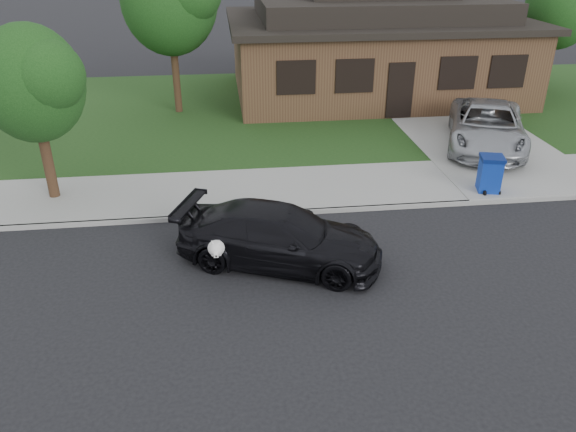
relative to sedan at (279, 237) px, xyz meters
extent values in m
plane|color=black|center=(1.69, -1.17, -0.66)|extent=(120.00, 120.00, 0.00)
cube|color=gray|center=(1.69, 3.83, -0.60)|extent=(60.00, 3.00, 0.12)
cube|color=gray|center=(1.69, 2.33, -0.60)|extent=(60.00, 0.12, 0.12)
cube|color=#193814|center=(1.69, 11.83, -0.59)|extent=(60.00, 13.00, 0.13)
cube|color=gray|center=(7.69, 8.83, -0.59)|extent=(4.50, 13.00, 0.14)
imported|color=black|center=(0.01, 0.00, 0.00)|extent=(4.88, 3.33, 1.31)
ellipsoid|color=white|center=(-1.37, -0.80, 0.27)|extent=(0.34, 0.40, 0.30)
sphere|color=white|center=(-1.37, -1.03, 0.37)|extent=(0.26, 0.26, 0.26)
cube|color=white|center=(-1.37, -1.16, 0.33)|extent=(0.09, 0.12, 0.08)
sphere|color=black|center=(-1.37, -1.22, 0.33)|extent=(0.04, 0.04, 0.04)
cone|color=white|center=(-1.43, -0.98, 0.51)|extent=(0.11, 0.11, 0.14)
cone|color=white|center=(-1.30, -0.98, 0.51)|extent=(0.11, 0.11, 0.14)
imported|color=#A7A9AE|center=(7.64, 6.33, 0.20)|extent=(4.13, 5.66, 1.43)
cube|color=#0E2F9D|center=(6.19, 2.89, -0.07)|extent=(0.69, 0.69, 0.93)
cube|color=navy|center=(6.19, 2.89, 0.45)|extent=(0.75, 0.75, 0.10)
cylinder|color=black|center=(5.99, 2.61, -0.47)|extent=(0.09, 0.15, 0.14)
cylinder|color=black|center=(6.40, 2.61, -0.47)|extent=(0.09, 0.15, 0.14)
cube|color=#422B1C|center=(5.69, 13.83, 0.97)|extent=(12.00, 8.00, 3.00)
cube|color=black|center=(5.69, 13.83, 2.60)|extent=(12.60, 8.60, 0.25)
cube|color=black|center=(5.69, 13.83, 3.12)|extent=(10.00, 6.50, 0.80)
cube|color=black|center=(5.69, 9.80, 0.57)|extent=(1.00, 0.06, 2.10)
cube|color=black|center=(1.69, 9.80, 1.17)|extent=(1.30, 0.05, 1.10)
cube|color=black|center=(3.89, 9.80, 1.17)|extent=(1.30, 0.05, 1.10)
cube|color=black|center=(7.89, 9.80, 1.17)|extent=(1.30, 0.05, 1.10)
cube|color=black|center=(9.89, 9.80, 1.17)|extent=(1.30, 0.05, 1.10)
cylinder|color=#332114|center=(-2.81, 11.83, 0.71)|extent=(0.28, 0.28, 2.48)
cylinder|color=#332114|center=(13.69, 13.33, 0.48)|extent=(0.28, 0.28, 2.03)
ellipsoid|color=#143811|center=(13.69, 13.33, 3.00)|extent=(3.00, 3.00, 3.45)
cylinder|color=#332114|center=(-5.81, 4.03, 0.36)|extent=(0.28, 0.28, 1.80)
ellipsoid|color=#143811|center=(-5.81, 4.03, 2.56)|extent=(2.60, 2.60, 2.99)
sphere|color=#26591E|center=(-5.29, 3.64, 2.82)|extent=(1.82, 1.82, 1.82)
camera|label=1|loc=(-1.11, -10.71, 5.99)|focal=35.00mm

